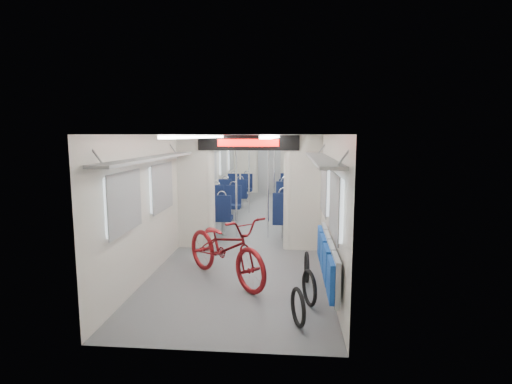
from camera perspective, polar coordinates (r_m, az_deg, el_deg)
carriage at (r=9.73m, az=0.02°, el=3.42°), size 12.00×12.02×2.31m
bicycle at (r=6.37m, az=-4.43°, el=-7.91°), size 1.93×1.98×1.08m
flip_bench at (r=5.76m, az=10.13°, el=-9.33°), size 0.12×2.15×0.57m
bike_hoop_a at (r=5.03m, az=6.02°, el=-16.31°), size 0.19×0.48×0.48m
bike_hoop_b at (r=5.59m, az=7.61°, el=-13.63°), size 0.20×0.50×0.51m
bike_hoop_c at (r=6.43m, az=7.26°, el=-10.79°), size 0.07×0.49×0.49m
seat_bay_near_left at (r=10.02m, az=-5.30°, el=-2.11°), size 0.88×1.94×1.06m
seat_bay_near_right at (r=9.83m, az=5.47°, el=-2.01°), size 0.96×2.33×1.18m
seat_bay_far_left at (r=13.31m, az=-2.76°, el=0.43°), size 0.88×1.93×1.06m
seat_bay_far_right at (r=13.38m, az=5.31°, el=0.47°), size 0.89×1.96×1.07m
stanchion_near_left at (r=8.95m, az=-2.84°, el=0.74°), size 0.04×0.04×2.30m
stanchion_near_right at (r=8.88m, az=1.75°, el=0.69°), size 0.04×0.04×2.30m
stanchion_far_left at (r=11.77m, az=-1.02°, el=2.51°), size 0.04×0.04×2.30m
stanchion_far_right at (r=11.96m, az=2.62°, el=2.59°), size 0.04×0.04×2.30m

